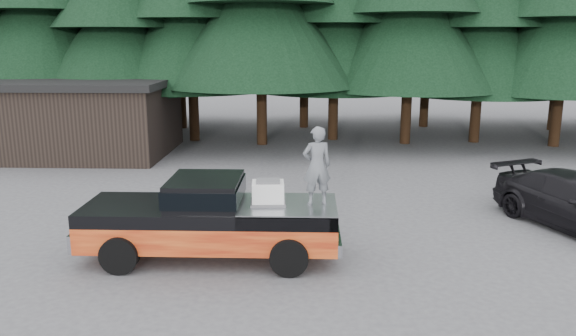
{
  "coord_description": "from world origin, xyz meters",
  "views": [
    {
      "loc": [
        1.19,
        -12.36,
        5.01
      ],
      "look_at": [
        0.77,
        0.0,
        2.16
      ],
      "focal_mm": 35.0,
      "sensor_mm": 36.0,
      "label": 1
    }
  ],
  "objects_px": {
    "man_on_bed": "(317,166)",
    "air_compressor": "(268,193)",
    "pickup_truck": "(211,230)",
    "utility_building": "(77,116)"
  },
  "relations": [
    {
      "from": "air_compressor",
      "to": "man_on_bed",
      "type": "xyz_separation_m",
      "value": [
        1.11,
        0.01,
        0.65
      ]
    },
    {
      "from": "pickup_truck",
      "to": "utility_building",
      "type": "bearing_deg",
      "value": 123.5
    },
    {
      "from": "pickup_truck",
      "to": "man_on_bed",
      "type": "xyz_separation_m",
      "value": [
        2.44,
        0.01,
        1.56
      ]
    },
    {
      "from": "man_on_bed",
      "to": "utility_building",
      "type": "relative_size",
      "value": 0.21
    },
    {
      "from": "pickup_truck",
      "to": "air_compressor",
      "type": "bearing_deg",
      "value": -0.31
    },
    {
      "from": "utility_building",
      "to": "air_compressor",
      "type": "bearing_deg",
      "value": -52.31
    },
    {
      "from": "pickup_truck",
      "to": "utility_building",
      "type": "relative_size",
      "value": 0.71
    },
    {
      "from": "pickup_truck",
      "to": "air_compressor",
      "type": "distance_m",
      "value": 1.62
    },
    {
      "from": "man_on_bed",
      "to": "utility_building",
      "type": "bearing_deg",
      "value": -63.12
    },
    {
      "from": "man_on_bed",
      "to": "air_compressor",
      "type": "bearing_deg",
      "value": -13.28
    }
  ]
}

